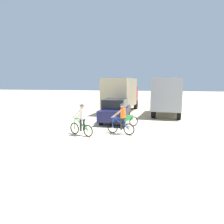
# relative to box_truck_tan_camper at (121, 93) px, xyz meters

# --- Properties ---
(ground_plane) EXTENTS (120.00, 120.00, 0.00)m
(ground_plane) POSITION_rel_box_truck_tan_camper_xyz_m (0.75, -11.09, -1.87)
(ground_plane) COLOR beige
(box_truck_tan_camper) EXTENTS (2.84, 6.90, 3.35)m
(box_truck_tan_camper) POSITION_rel_box_truck_tan_camper_xyz_m (0.00, 0.00, 0.00)
(box_truck_tan_camper) COLOR #CCB78E
(box_truck_tan_camper) RESTS_ON ground
(box_truck_grey_hauler) EXTENTS (3.08, 6.97, 3.35)m
(box_truck_grey_hauler) POSITION_rel_box_truck_tan_camper_xyz_m (4.47, -0.71, 0.00)
(box_truck_grey_hauler) COLOR #9E9EA3
(box_truck_grey_hauler) RESTS_ON ground
(sedan_parked) EXTENTS (1.80, 4.21, 1.76)m
(sedan_parked) POSITION_rel_box_truck_tan_camper_xyz_m (0.37, -5.21, -0.99)
(sedan_parked) COLOR #1E1E4C
(sedan_parked) RESTS_ON ground
(cyclist_orange_shirt) EXTENTS (1.61, 0.82, 1.82)m
(cyclist_orange_shirt) POSITION_rel_box_truck_tan_camper_xyz_m (-0.75, -9.51, -1.03)
(cyclist_orange_shirt) COLOR black
(cyclist_orange_shirt) RESTS_ON ground
(cyclist_cowboy_hat) EXTENTS (1.69, 0.63, 1.82)m
(cyclist_cowboy_hat) POSITION_rel_box_truck_tan_camper_xyz_m (1.39, -8.74, -1.03)
(cyclist_cowboy_hat) COLOR black
(cyclist_cowboy_hat) RESTS_ON ground
(bicycle_spare) EXTENTS (1.37, 1.15, 0.97)m
(bicycle_spare) POSITION_rel_box_truck_tan_camper_xyz_m (1.47, -6.79, -1.48)
(bicycle_spare) COLOR black
(bicycle_spare) RESTS_ON ground
(supply_crate) EXTENTS (0.62, 0.58, 0.69)m
(supply_crate) POSITION_rel_box_truck_tan_camper_xyz_m (0.08, -4.53, -1.53)
(supply_crate) COLOR olive
(supply_crate) RESTS_ON ground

